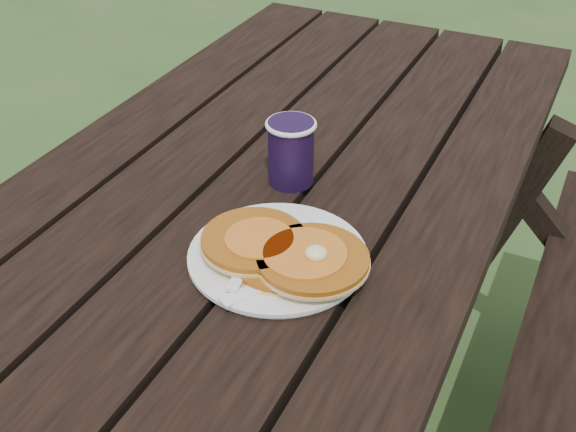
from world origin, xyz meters
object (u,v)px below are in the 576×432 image
at_px(coffee_cup, 291,148).
at_px(picnic_table, 238,390).
at_px(plate, 278,257).
at_px(pancake_stack, 284,252).

bearing_deg(coffee_cup, picnic_table, -107.96).
distance_m(plate, coffee_cup, 0.21).
distance_m(plate, pancake_stack, 0.03).
bearing_deg(plate, pancake_stack, -33.16).
height_order(picnic_table, pancake_stack, pancake_stack).
distance_m(picnic_table, pancake_stack, 0.43).
height_order(picnic_table, coffee_cup, coffee_cup).
bearing_deg(plate, picnic_table, 151.52).
xyz_separation_m(pancake_stack, coffee_cup, (-0.09, 0.20, 0.04)).
relative_size(picnic_table, plate, 7.50).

